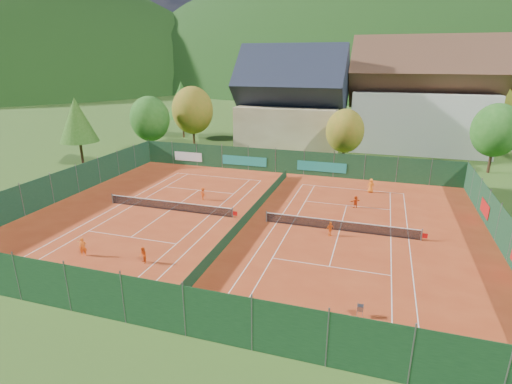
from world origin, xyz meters
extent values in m
plane|color=#2E5119|center=(0.00, 0.00, -0.02)|extent=(600.00, 600.00, 0.00)
cube|color=#A73818|center=(0.00, 0.00, 0.01)|extent=(40.00, 32.00, 0.01)
cube|color=white|center=(-8.00, 11.88, 0.01)|extent=(10.97, 0.06, 0.00)
cube|color=white|center=(-8.00, -11.88, 0.01)|extent=(10.97, 0.06, 0.00)
cube|color=white|center=(-13.48, 0.00, 0.01)|extent=(0.06, 23.77, 0.00)
cube|color=white|center=(-2.51, 0.00, 0.01)|extent=(0.06, 23.77, 0.00)
cube|color=white|center=(-12.12, 0.00, 0.01)|extent=(0.06, 23.77, 0.00)
cube|color=white|center=(-3.88, 0.00, 0.01)|extent=(0.06, 23.77, 0.00)
cube|color=white|center=(-8.00, 6.40, 0.01)|extent=(8.23, 0.06, 0.00)
cube|color=white|center=(-8.00, -6.40, 0.01)|extent=(8.23, 0.06, 0.00)
cube|color=white|center=(-8.00, 0.00, 0.01)|extent=(0.06, 12.80, 0.00)
cube|color=white|center=(8.00, 11.88, 0.01)|extent=(10.97, 0.06, 0.00)
cube|color=white|center=(8.00, -11.88, 0.01)|extent=(10.97, 0.06, 0.00)
cube|color=white|center=(2.51, 0.00, 0.01)|extent=(0.06, 23.77, 0.00)
cube|color=white|center=(13.48, 0.00, 0.01)|extent=(0.06, 23.77, 0.00)
cube|color=white|center=(3.88, 0.00, 0.01)|extent=(0.06, 23.77, 0.00)
cube|color=white|center=(12.12, 0.00, 0.01)|extent=(0.06, 23.77, 0.00)
cube|color=white|center=(8.00, 6.40, 0.01)|extent=(8.23, 0.06, 0.00)
cube|color=white|center=(8.00, -6.40, 0.01)|extent=(8.23, 0.06, 0.00)
cube|color=white|center=(8.00, 0.00, 0.01)|extent=(0.06, 12.80, 0.00)
cylinder|color=#59595B|center=(-14.40, 0.00, 0.51)|extent=(0.10, 0.10, 1.02)
cylinder|color=#59595B|center=(-1.60, 0.00, 0.51)|extent=(0.10, 0.10, 1.02)
cube|color=black|center=(-8.00, 0.00, 0.46)|extent=(12.80, 0.02, 0.86)
cube|color=white|center=(-8.00, 0.00, 0.89)|extent=(12.80, 0.04, 0.06)
cube|color=red|center=(-1.35, 0.00, 0.45)|extent=(0.40, 0.04, 0.40)
cylinder|color=#59595B|center=(1.60, 0.00, 0.51)|extent=(0.10, 0.10, 1.02)
cylinder|color=#59595B|center=(14.40, 0.00, 0.51)|extent=(0.10, 0.10, 1.02)
cube|color=black|center=(8.00, 0.00, 0.46)|extent=(12.80, 0.02, 0.86)
cube|color=white|center=(8.00, 0.00, 0.89)|extent=(12.80, 0.04, 0.06)
cube|color=red|center=(14.65, 0.00, 0.45)|extent=(0.40, 0.04, 0.40)
cube|color=#13351E|center=(0.00, 0.00, 0.50)|extent=(0.03, 28.80, 1.00)
cube|color=#153B20|center=(0.00, 16.00, 1.50)|extent=(40.00, 0.04, 3.00)
cube|color=teal|center=(-6.00, 15.94, 1.20)|extent=(6.00, 0.03, 1.20)
cube|color=teal|center=(4.00, 15.94, 1.20)|extent=(6.00, 0.03, 1.20)
cube|color=silver|center=(-14.00, 15.94, 1.20)|extent=(4.00, 0.03, 1.20)
cube|color=#13361A|center=(0.00, -16.00, 1.50)|extent=(40.00, 0.04, 3.00)
cube|color=#153A24|center=(-20.00, 0.00, 1.50)|extent=(0.04, 32.00, 3.00)
cube|color=#13361F|center=(20.00, 0.00, 1.50)|extent=(0.04, 32.00, 3.00)
cube|color=#B21414|center=(19.94, 6.00, 1.20)|extent=(0.03, 3.00, 1.20)
cube|color=#CABC8E|center=(-3.00, 30.00, 3.50)|extent=(15.00, 12.00, 7.00)
cube|color=#1E2333|center=(-3.00, 30.00, 10.00)|extent=(16.20, 12.00, 12.00)
cube|color=silver|center=(16.00, 36.00, 4.50)|extent=(20.00, 11.00, 9.00)
cube|color=brown|center=(16.00, 36.00, 11.75)|extent=(21.60, 11.00, 11.00)
cube|color=silver|center=(30.00, 44.00, 4.00)|extent=(16.00, 10.00, 8.00)
cylinder|color=#432B18|center=(-22.00, 20.00, 1.40)|extent=(0.36, 0.36, 2.80)
ellipsoid|color=#235E1A|center=(-22.00, 20.00, 5.40)|extent=(5.72, 5.72, 6.58)
cylinder|color=#452C18|center=(-18.00, 26.00, 1.57)|extent=(0.36, 0.36, 3.15)
ellipsoid|color=olive|center=(-18.00, 26.00, 6.07)|extent=(6.44, 6.44, 7.40)
cylinder|color=#4D321B|center=(-24.00, 34.00, 1.75)|extent=(0.36, 0.36, 3.50)
cone|color=#1F5819|center=(-24.00, 34.00, 6.75)|extent=(5.60, 5.60, 6.50)
cylinder|color=#492C1A|center=(6.00, 22.00, 1.22)|extent=(0.36, 0.36, 2.45)
ellipsoid|color=olive|center=(6.00, 22.00, 4.72)|extent=(5.01, 5.01, 5.76)
cylinder|color=#442918|center=(24.00, 24.00, 1.40)|extent=(0.36, 0.36, 2.80)
ellipsoid|color=#225E1A|center=(24.00, 24.00, 5.40)|extent=(5.72, 5.72, 6.58)
cylinder|color=#422617|center=(-28.00, 12.00, 1.57)|extent=(0.36, 0.36, 3.15)
cone|color=#2B5919|center=(-28.00, 12.00, 6.07)|extent=(5.04, 5.04, 5.85)
cylinder|color=#422C17|center=(26.00, 40.00, 1.75)|extent=(0.36, 0.36, 3.50)
ellipsoid|color=olive|center=(26.00, 40.00, 6.75)|extent=(7.15, 7.15, 8.22)
ellipsoid|color=black|center=(10.00, 300.00, -42.35)|extent=(440.00, 440.00, 242.00)
ellipsoid|color=black|center=(-220.00, 160.00, -35.70)|extent=(340.00, 340.00, 204.00)
cylinder|color=slate|center=(10.22, -11.73, 0.40)|extent=(0.02, 0.02, 0.80)
cylinder|color=slate|center=(10.52, -11.73, 0.40)|extent=(0.02, 0.02, 0.80)
cylinder|color=slate|center=(10.22, -11.43, 0.40)|extent=(0.02, 0.02, 0.80)
cylinder|color=slate|center=(10.52, -11.43, 0.40)|extent=(0.02, 0.02, 0.80)
cube|color=slate|center=(10.37, -11.58, 0.55)|extent=(0.34, 0.34, 0.30)
ellipsoid|color=#CCD833|center=(10.37, -11.58, 0.58)|extent=(0.28, 0.28, 0.16)
sphere|color=#CCD833|center=(-11.48, -8.39, 0.03)|extent=(0.07, 0.07, 0.07)
sphere|color=#CCD833|center=(4.79, -12.29, 0.03)|extent=(0.07, 0.07, 0.07)
sphere|color=#CCD833|center=(2.17, 5.57, 0.03)|extent=(0.07, 0.07, 0.07)
sphere|color=#CCD833|center=(-4.00, 7.31, 0.03)|extent=(0.07, 0.07, 0.07)
imported|color=orange|center=(-9.44, -10.16, 0.70)|extent=(0.61, 0.57, 1.40)
imported|color=#EA5314|center=(-4.61, -9.84, 0.62)|extent=(0.76, 0.74, 1.23)
imported|color=#E14A14|center=(-6.20, 3.68, 0.66)|extent=(0.98, 0.87, 1.32)
imported|color=orange|center=(7.34, -1.23, 0.60)|extent=(0.72, 0.69, 1.20)
imported|color=orange|center=(10.06, 11.27, 0.77)|extent=(0.79, 0.55, 1.54)
imported|color=#E24A14|center=(8.83, 6.04, 0.61)|extent=(1.14, 0.92, 1.22)
camera|label=1|loc=(10.53, -31.47, 13.73)|focal=28.00mm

